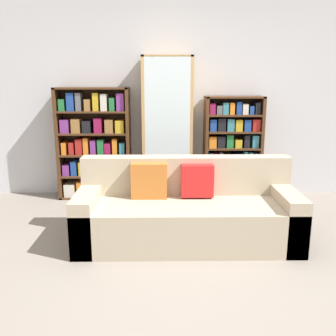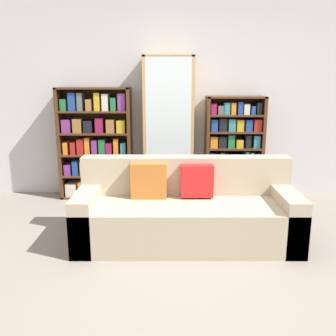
% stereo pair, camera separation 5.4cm
% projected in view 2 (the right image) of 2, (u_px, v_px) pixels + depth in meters
% --- Properties ---
extents(ground_plane, '(16.00, 16.00, 0.00)m').
position_uv_depth(ground_plane, '(185.00, 275.00, 3.12)').
color(ground_plane, gray).
extents(wall_back, '(6.28, 0.06, 2.70)m').
position_uv_depth(wall_back, '(178.00, 97.00, 5.10)').
color(wall_back, silver).
rests_on(wall_back, ground).
extents(couch, '(2.14, 0.81, 0.81)m').
position_uv_depth(couch, '(185.00, 213.00, 3.72)').
color(couch, tan).
rests_on(couch, ground).
extents(bookshelf_left, '(0.96, 0.32, 1.48)m').
position_uv_depth(bookshelf_left, '(95.00, 145.00, 5.04)').
color(bookshelf_left, '#4C2D19').
rests_on(bookshelf_left, ground).
extents(display_cabinet, '(0.66, 0.36, 1.88)m').
position_uv_depth(display_cabinet, '(168.00, 129.00, 4.98)').
color(display_cabinet, tan).
rests_on(display_cabinet, ground).
extents(bookshelf_right, '(0.77, 0.32, 1.37)m').
position_uv_depth(bookshelf_right, '(233.00, 147.00, 5.05)').
color(bookshelf_right, '#4C2D19').
rests_on(bookshelf_right, ground).
extents(wine_bottle, '(0.08, 0.08, 0.34)m').
position_uv_depth(wine_bottle, '(225.00, 204.00, 4.44)').
color(wine_bottle, '#192333').
rests_on(wine_bottle, ground).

